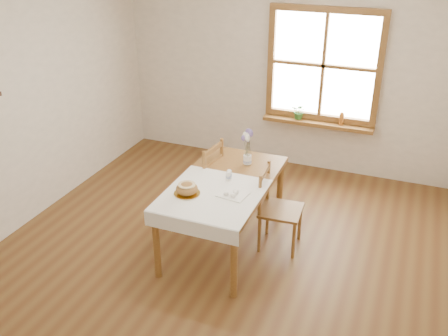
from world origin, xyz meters
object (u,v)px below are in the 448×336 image
at_px(dining_table, 224,189).
at_px(bread_plate, 187,194).
at_px(chair_left, 198,180).
at_px(flower_vase, 247,160).
at_px(chair_right, 281,209).

bearing_deg(dining_table, bread_plate, -119.72).
distance_m(chair_left, flower_vase, 0.65).
height_order(chair_left, chair_right, chair_left).
bearing_deg(flower_vase, bread_plate, -110.07).
height_order(chair_right, bread_plate, chair_right).
relative_size(chair_left, bread_plate, 3.90).
bearing_deg(chair_right, bread_plate, 122.86).
relative_size(dining_table, bread_plate, 6.53).
distance_m(dining_table, chair_right, 0.63).
bearing_deg(chair_right, flower_vase, 56.44).
bearing_deg(flower_vase, dining_table, -100.74).
distance_m(dining_table, chair_left, 0.65).
height_order(chair_left, flower_vase, chair_left).
relative_size(dining_table, flower_vase, 16.27).
xyz_separation_m(chair_left, chair_right, (1.03, -0.21, -0.03)).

